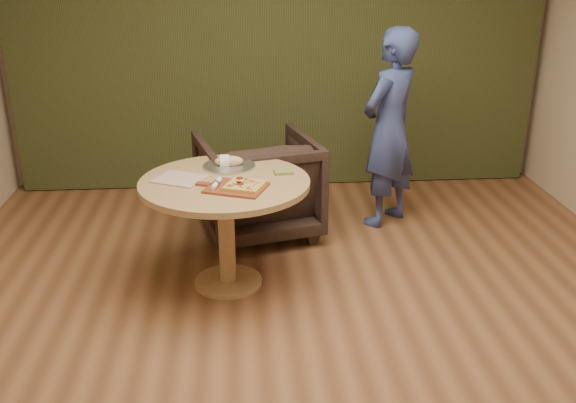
# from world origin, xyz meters

# --- Properties ---
(room_shell) EXTENTS (5.04, 6.04, 2.84)m
(room_shell) POSITION_xyz_m (0.00, 0.00, 1.40)
(room_shell) COLOR brown
(room_shell) RESTS_ON ground
(curtain) EXTENTS (4.80, 0.14, 2.78)m
(curtain) POSITION_xyz_m (0.00, 2.90, 1.40)
(curtain) COLOR #2D3417
(curtain) RESTS_ON ground
(pedestal_table) EXTENTS (1.10, 1.10, 0.75)m
(pedestal_table) POSITION_xyz_m (-0.47, 0.90, 0.61)
(pedestal_table) COLOR tan
(pedestal_table) RESTS_ON ground
(pizza_paddle) EXTENTS (0.47, 0.39, 0.01)m
(pizza_paddle) POSITION_xyz_m (-0.41, 0.74, 0.76)
(pizza_paddle) COLOR brown
(pizza_paddle) RESTS_ON pedestal_table
(flatbread_pizza) EXTENTS (0.29, 0.29, 0.04)m
(flatbread_pizza) POSITION_xyz_m (-0.35, 0.72, 0.78)
(flatbread_pizza) COLOR #D6AC53
(flatbread_pizza) RESTS_ON pizza_paddle
(cutlery_roll) EXTENTS (0.07, 0.20, 0.03)m
(cutlery_roll) POSITION_xyz_m (-0.52, 0.76, 0.78)
(cutlery_roll) COLOR white
(cutlery_roll) RESTS_ON pizza_paddle
(newspaper) EXTENTS (0.38, 0.36, 0.01)m
(newspaper) POSITION_xyz_m (-0.76, 0.93, 0.76)
(newspaper) COLOR silver
(newspaper) RESTS_ON pedestal_table
(serving_tray) EXTENTS (0.36, 0.36, 0.02)m
(serving_tray) POSITION_xyz_m (-0.44, 1.16, 0.76)
(serving_tray) COLOR silver
(serving_tray) RESTS_ON pedestal_table
(bread_roll) EXTENTS (0.19, 0.09, 0.09)m
(bread_roll) POSITION_xyz_m (-0.45, 1.16, 0.79)
(bread_roll) COLOR #D5B582
(bread_roll) RESTS_ON serving_tray
(green_packet) EXTENTS (0.13, 0.11, 0.02)m
(green_packet) POSITION_xyz_m (-0.09, 1.01, 0.76)
(green_packet) COLOR #60672E
(green_packet) RESTS_ON pedestal_table
(armchair) EXTENTS (1.03, 0.99, 0.88)m
(armchair) POSITION_xyz_m (-0.24, 1.73, 0.44)
(armchair) COLOR black
(armchair) RESTS_ON ground
(person_standing) EXTENTS (0.69, 0.68, 1.59)m
(person_standing) POSITION_xyz_m (0.82, 1.88, 0.80)
(person_standing) COLOR navy
(person_standing) RESTS_ON ground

